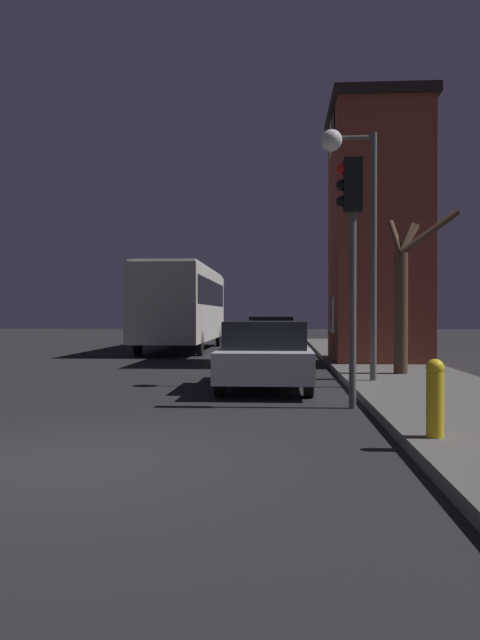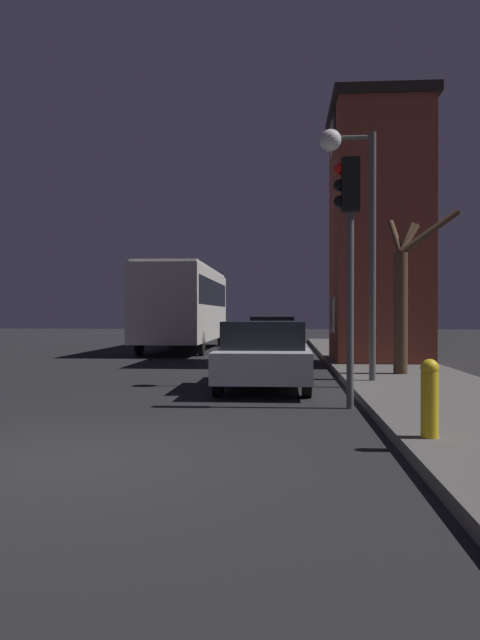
% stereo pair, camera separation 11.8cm
% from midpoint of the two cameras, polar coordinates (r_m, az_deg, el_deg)
% --- Properties ---
extents(ground_plane, '(120.00, 120.00, 0.00)m').
position_cam_midpoint_polar(ground_plane, '(7.10, -15.18, -12.28)').
color(ground_plane, black).
extents(brick_building, '(3.02, 3.97, 7.97)m').
position_cam_midpoint_polar(brick_building, '(20.13, 12.67, 7.90)').
color(brick_building, brown).
rests_on(brick_building, sidewalk).
extents(streetlamp, '(1.20, 0.47, 5.40)m').
position_cam_midpoint_polar(streetlamp, '(13.85, 10.41, 11.06)').
color(streetlamp, '#4C4C4C').
rests_on(streetlamp, sidewalk).
extents(traffic_light, '(0.43, 0.24, 4.17)m').
position_cam_midpoint_polar(traffic_light, '(10.64, 10.19, 8.23)').
color(traffic_light, '#4C4C4C').
rests_on(traffic_light, ground).
extents(bare_tree, '(1.57, 1.33, 3.93)m').
position_cam_midpoint_polar(bare_tree, '(15.47, 14.94, 2.36)').
color(bare_tree, '#473323').
rests_on(bare_tree, sidewalk).
extents(bus, '(2.60, 10.61, 3.56)m').
position_cam_midpoint_polar(bus, '(27.30, -4.94, 1.67)').
color(bus, beige).
rests_on(bus, ground).
extents(car_near_lane, '(1.86, 4.42, 1.43)m').
position_cam_midpoint_polar(car_near_lane, '(13.21, 2.52, -3.10)').
color(car_near_lane, '#B7BABF').
rests_on(car_near_lane, ground).
extents(car_mid_lane, '(1.70, 4.53, 1.49)m').
position_cam_midpoint_polar(car_mid_lane, '(22.40, 3.17, -1.55)').
color(car_mid_lane, beige).
rests_on(car_mid_lane, ground).
extents(fire_hydrant, '(0.21, 0.21, 0.91)m').
position_cam_midpoint_polar(fire_hydrant, '(7.55, 17.38, -6.67)').
color(fire_hydrant, gold).
rests_on(fire_hydrant, sidewalk).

